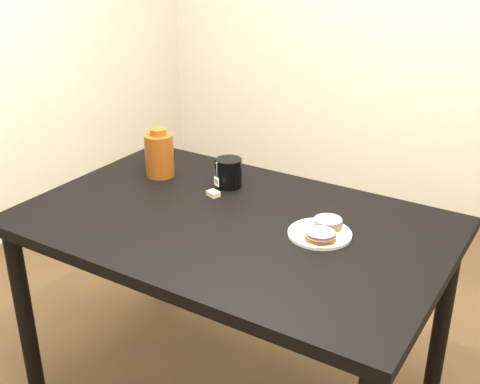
{
  "coord_description": "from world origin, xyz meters",
  "views": [
    {
      "loc": [
        0.97,
        -1.5,
        1.65
      ],
      "look_at": [
        -0.03,
        0.09,
        0.81
      ],
      "focal_mm": 45.0,
      "sensor_mm": 36.0,
      "label": 1
    }
  ],
  "objects_px": {
    "table": "(232,241)",
    "plate": "(320,233)",
    "teabag_pouch": "(213,194)",
    "bagel_package": "(159,154)",
    "bagel_back": "(328,223)",
    "bagel_front": "(320,236)",
    "mug": "(228,172)"
  },
  "relations": [
    {
      "from": "mug",
      "to": "teabag_pouch",
      "type": "height_order",
      "value": "mug"
    },
    {
      "from": "mug",
      "to": "plate",
      "type": "bearing_deg",
      "value": 1.96
    },
    {
      "from": "plate",
      "to": "bagel_package",
      "type": "relative_size",
      "value": 1.06
    },
    {
      "from": "mug",
      "to": "table",
      "type": "bearing_deg",
      "value": -31.35
    },
    {
      "from": "bagel_back",
      "to": "bagel_front",
      "type": "height_order",
      "value": "same"
    },
    {
      "from": "mug",
      "to": "bagel_package",
      "type": "bearing_deg",
      "value": -146.3
    },
    {
      "from": "table",
      "to": "plate",
      "type": "xyz_separation_m",
      "value": [
        0.29,
        0.05,
        0.09
      ]
    },
    {
      "from": "bagel_front",
      "to": "bagel_package",
      "type": "height_order",
      "value": "bagel_package"
    },
    {
      "from": "table",
      "to": "plate",
      "type": "relative_size",
      "value": 6.97
    },
    {
      "from": "bagel_front",
      "to": "bagel_back",
      "type": "bearing_deg",
      "value": 100.37
    },
    {
      "from": "table",
      "to": "mug",
      "type": "relative_size",
      "value": 9.16
    },
    {
      "from": "plate",
      "to": "teabag_pouch",
      "type": "xyz_separation_m",
      "value": [
        -0.45,
        0.07,
        0.0
      ]
    },
    {
      "from": "table",
      "to": "bagel_back",
      "type": "xyz_separation_m",
      "value": [
        0.3,
        0.1,
        0.11
      ]
    },
    {
      "from": "table",
      "to": "bagel_back",
      "type": "relative_size",
      "value": 11.44
    },
    {
      "from": "bagel_back",
      "to": "bagel_package",
      "type": "bearing_deg",
      "value": 174.29
    },
    {
      "from": "mug",
      "to": "bagel_package",
      "type": "relative_size",
      "value": 0.81
    },
    {
      "from": "bagel_front",
      "to": "teabag_pouch",
      "type": "height_order",
      "value": "bagel_front"
    },
    {
      "from": "plate",
      "to": "bagel_front",
      "type": "xyz_separation_m",
      "value": [
        0.02,
        -0.04,
        0.02
      ]
    },
    {
      "from": "plate",
      "to": "bagel_package",
      "type": "xyz_separation_m",
      "value": [
        -0.74,
        0.12,
        0.08
      ]
    },
    {
      "from": "plate",
      "to": "teabag_pouch",
      "type": "relative_size",
      "value": 4.46
    },
    {
      "from": "plate",
      "to": "bagel_package",
      "type": "height_order",
      "value": "bagel_package"
    },
    {
      "from": "table",
      "to": "teabag_pouch",
      "type": "relative_size",
      "value": 31.11
    },
    {
      "from": "bagel_package",
      "to": "table",
      "type": "bearing_deg",
      "value": -21.41
    },
    {
      "from": "plate",
      "to": "bagel_front",
      "type": "relative_size",
      "value": 1.65
    },
    {
      "from": "mug",
      "to": "teabag_pouch",
      "type": "xyz_separation_m",
      "value": [
        0.0,
        -0.11,
        -0.05
      ]
    },
    {
      "from": "table",
      "to": "bagel_front",
      "type": "xyz_separation_m",
      "value": [
        0.32,
        0.01,
        0.11
      ]
    },
    {
      "from": "table",
      "to": "plate",
      "type": "bearing_deg",
      "value": 9.79
    },
    {
      "from": "teabag_pouch",
      "to": "bagel_package",
      "type": "xyz_separation_m",
      "value": [
        -0.29,
        0.05,
        0.08
      ]
    },
    {
      "from": "teabag_pouch",
      "to": "plate",
      "type": "bearing_deg",
      "value": -8.95
    },
    {
      "from": "plate",
      "to": "bagel_package",
      "type": "bearing_deg",
      "value": 170.5
    },
    {
      "from": "bagel_front",
      "to": "bagel_package",
      "type": "xyz_separation_m",
      "value": [
        -0.76,
        0.17,
        0.06
      ]
    },
    {
      "from": "bagel_back",
      "to": "bagel_front",
      "type": "relative_size",
      "value": 1.01
    }
  ]
}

